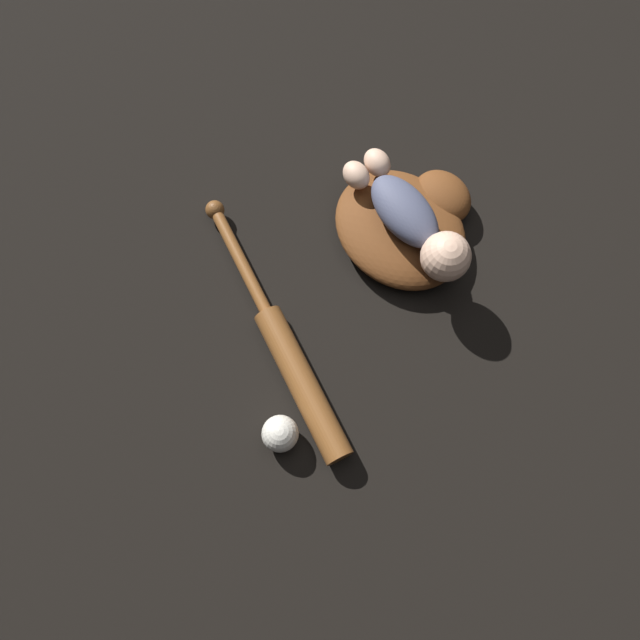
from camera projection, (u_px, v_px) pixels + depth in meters
name	position (u px, v px, depth m)	size (l,w,h in m)	color
ground_plane	(416.00, 222.00, 1.39)	(6.00, 6.00, 0.00)	black
baseball_glove	(407.00, 223.00, 1.34)	(0.34, 0.34, 0.08)	brown
baby_figure	(414.00, 222.00, 1.25)	(0.35, 0.17, 0.10)	#4C516B
baseball_bat	(288.00, 356.00, 1.25)	(0.59, 0.26, 0.06)	brown
baseball	(280.00, 434.00, 1.19)	(0.07, 0.07, 0.07)	silver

